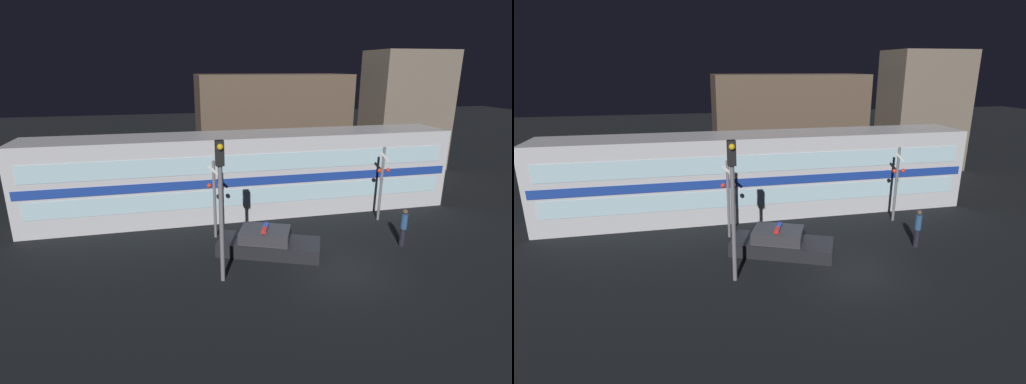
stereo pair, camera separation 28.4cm
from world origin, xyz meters
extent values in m
plane|color=black|center=(0.00, 0.00, 0.00)|extent=(120.00, 120.00, 0.00)
cube|color=silver|center=(-2.28, 7.72, 2.24)|extent=(23.22, 3.09, 4.47)
cube|color=#193899|center=(-2.28, 6.17, 2.24)|extent=(22.76, 0.03, 0.45)
cube|color=silver|center=(-2.28, 6.17, 1.43)|extent=(22.06, 0.02, 0.89)
cube|color=silver|center=(-2.28, 6.17, 3.22)|extent=(22.06, 0.02, 0.89)
cube|color=black|center=(-2.36, 2.29, 0.30)|extent=(4.79, 3.32, 0.60)
cube|color=#333338|center=(-2.53, 2.36, 0.87)|extent=(2.57, 2.23, 0.53)
cube|color=red|center=(-2.63, 2.12, 1.19)|extent=(0.38, 0.55, 0.12)
cube|color=blue|center=(-2.43, 2.60, 1.19)|extent=(0.38, 0.55, 0.12)
cylinder|color=black|center=(3.85, 1.64, 0.42)|extent=(0.26, 0.26, 0.85)
cylinder|color=navy|center=(3.85, 1.64, 1.20)|extent=(0.30, 0.30, 0.71)
sphere|color=brown|center=(3.85, 1.64, 1.67)|extent=(0.23, 0.23, 0.23)
cylinder|color=slate|center=(4.44, 4.86, 2.00)|extent=(0.14, 0.14, 4.00)
sphere|color=red|center=(4.20, 4.73, 2.80)|extent=(0.22, 0.22, 0.22)
sphere|color=red|center=(4.69, 4.73, 2.80)|extent=(0.22, 0.22, 0.22)
cube|color=white|center=(4.44, 4.77, 3.52)|extent=(0.58, 0.03, 0.58)
cylinder|color=slate|center=(-4.44, 4.55, 1.90)|extent=(0.14, 0.14, 3.81)
sphere|color=red|center=(-4.68, 4.42, 2.66)|extent=(0.22, 0.22, 0.22)
sphere|color=red|center=(-4.20, 4.42, 2.66)|extent=(0.22, 0.22, 0.22)
cube|color=white|center=(-4.44, 4.46, 3.35)|extent=(0.58, 0.03, 0.58)
cylinder|color=slate|center=(-4.71, 0.38, 2.29)|extent=(0.17, 0.17, 4.59)
cube|color=black|center=(-4.71, 0.38, 5.04)|extent=(0.30, 0.30, 0.90)
sphere|color=gold|center=(-4.71, 0.19, 5.29)|extent=(0.23, 0.23, 0.23)
cube|color=brown|center=(1.55, 16.35, 3.71)|extent=(11.24, 4.69, 7.43)
cube|color=#726656|center=(12.40, 15.59, 4.59)|extent=(6.02, 4.14, 9.17)
camera|label=1|loc=(-6.58, -13.35, 7.93)|focal=28.00mm
camera|label=2|loc=(-6.31, -13.41, 7.93)|focal=28.00mm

